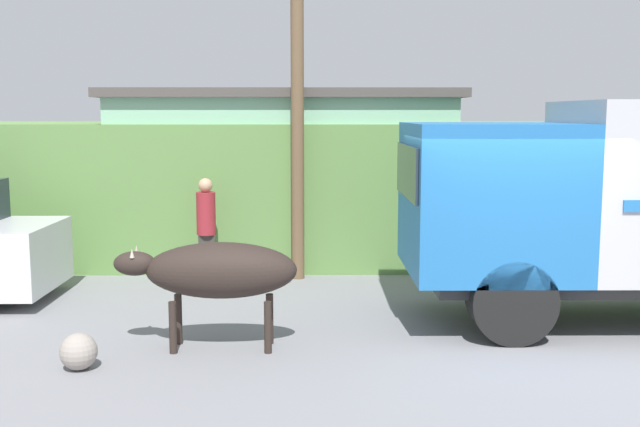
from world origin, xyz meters
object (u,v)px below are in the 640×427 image
at_px(pedestrian_on_hill, 206,225).
at_px(utility_pole, 297,101).
at_px(roadside_rock, 79,352).
at_px(brown_cow, 217,271).

distance_m(pedestrian_on_hill, utility_pole, 2.54).
height_order(utility_pole, roadside_rock, utility_pole).
xyz_separation_m(pedestrian_on_hill, roadside_rock, (-0.81, -4.27, -0.77)).
bearing_deg(pedestrian_on_hill, brown_cow, 90.07).
xyz_separation_m(brown_cow, roadside_rock, (-1.44, -0.74, -0.74)).
relative_size(brown_cow, utility_pole, 0.38).
height_order(pedestrian_on_hill, roadside_rock, pedestrian_on_hill).
xyz_separation_m(pedestrian_on_hill, utility_pole, (1.51, 0.30, 2.02)).
bearing_deg(pedestrian_on_hill, roadside_rock, 69.28).
bearing_deg(brown_cow, pedestrian_on_hill, 86.73).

